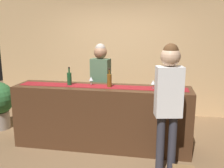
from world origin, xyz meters
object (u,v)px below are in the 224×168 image
object	(u,v)px
wine_bottle_amber	(109,80)
wine_bottle_green	(69,78)
wine_glass_mid_counter	(169,83)
customer_sipping	(169,95)
bartender	(101,79)
wine_glass_near_customer	(91,79)
wine_glass_far_end	(153,83)

from	to	relation	value
wine_bottle_amber	wine_bottle_green	xyz separation A→B (m)	(-0.68, 0.02, 0.00)
wine_bottle_green	wine_bottle_amber	bearing A→B (deg)	-1.75
wine_bottle_green	wine_glass_mid_counter	size ratio (longest dim) A/B	2.10
customer_sipping	bartender	bearing A→B (deg)	122.29
wine_glass_near_customer	wine_glass_mid_counter	world-z (taller)	same
wine_bottle_green	wine_glass_near_customer	bearing A→B (deg)	10.08
bartender	wine_glass_mid_counter	bearing A→B (deg)	162.44
wine_bottle_amber	wine_glass_far_end	xyz separation A→B (m)	(0.69, -0.03, -0.01)
wine_glass_far_end	wine_bottle_amber	bearing A→B (deg)	177.68
wine_bottle_amber	customer_sipping	world-z (taller)	customer_sipping
wine_glass_near_customer	wine_glass_mid_counter	distance (m)	1.26
wine_bottle_amber	customer_sipping	xyz separation A→B (m)	(0.90, -0.64, -0.04)
bartender	customer_sipping	world-z (taller)	customer_sipping
wine_glass_near_customer	wine_glass_far_end	distance (m)	1.02
wine_glass_mid_counter	bartender	xyz separation A→B (m)	(-1.21, 0.62, -0.09)
bartender	wine_glass_near_customer	bearing A→B (deg)	94.57
wine_glass_mid_counter	wine_glass_far_end	size ratio (longest dim) A/B	1.00
wine_bottle_amber	wine_glass_far_end	size ratio (longest dim) A/B	2.10
wine_glass_far_end	wine_glass_mid_counter	bearing A→B (deg)	-0.36
wine_bottle_amber	customer_sipping	bearing A→B (deg)	-35.45
wine_glass_near_customer	wine_glass_far_end	size ratio (longest dim) A/B	1.00
wine_bottle_green	wine_glass_near_customer	size ratio (longest dim) A/B	2.10
wine_glass_near_customer	wine_bottle_amber	bearing A→B (deg)	-14.43
wine_glass_near_customer	customer_sipping	distance (m)	1.43
wine_bottle_green	customer_sipping	bearing A→B (deg)	-22.78
wine_bottle_amber	wine_bottle_green	bearing A→B (deg)	178.25
wine_bottle_amber	wine_glass_near_customer	xyz separation A→B (m)	(-0.32, 0.08, -0.01)
wine_bottle_green	wine_glass_far_end	world-z (taller)	wine_bottle_green
wine_bottle_amber	wine_glass_mid_counter	distance (m)	0.93
wine_bottle_green	bartender	distance (m)	0.70
wine_glass_far_end	bartender	world-z (taller)	bartender
wine_bottle_green	customer_sipping	world-z (taller)	customer_sipping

